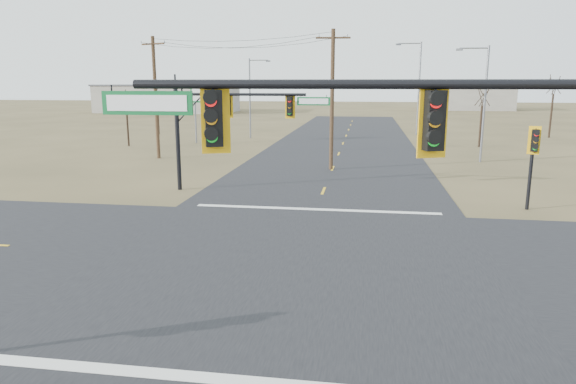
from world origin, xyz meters
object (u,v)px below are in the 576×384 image
Objects in this scene: bare_tree_a at (126,99)px; bare_tree_b at (157,96)px; highway_sign at (207,100)px; utility_pole_near at (332,98)px; utility_pole_far at (156,96)px; pedestal_signal_ne at (534,148)px; bare_tree_c at (483,95)px; streetlight_a at (482,98)px; mast_arm_far at (233,114)px; streetlight_c at (251,94)px; bare_tree_d at (554,84)px; mast_arm_near at (441,153)px; streetlight_b at (417,83)px.

bare_tree_b is (-1.78, 11.92, -0.02)m from bare_tree_a.
highway_sign is at bearing 26.55° from bare_tree_a.
utility_pole_far is at bearing 166.22° from utility_pole_near.
bare_tree_c is (2.97, 26.17, 1.92)m from pedestal_signal_ne.
streetlight_a is at bearing -10.09° from bare_tree_a.
mast_arm_far is 1.40× the size of bare_tree_c.
utility_pole_near is 1.71× the size of bare_tree_b.
bare_tree_c is at bearing -24.76° from streetlight_c.
highway_sign is at bearing 111.42° from mast_arm_far.
bare_tree_a is 0.78× the size of bare_tree_d.
bare_tree_c reaches higher than pedestal_signal_ne.
streetlight_b reaches higher than mast_arm_near.
streetlight_c is 1.18× the size of bare_tree_d.
highway_sign is 12.18m from bare_tree_b.
pedestal_signal_ne is at bearing -96.48° from bare_tree_c.
pedestal_signal_ne is 14.98m from utility_pole_near.
streetlight_a is at bearing -101.99° from bare_tree_c.
bare_tree_b is (-8.81, 8.41, 0.16)m from highway_sign.
streetlight_b is at bearing 73.23° from utility_pole_near.
streetlight_c is at bearing 101.15° from mast_arm_far.
utility_pole_far is at bearing 129.08° from mast_arm_far.
highway_sign is at bearing 86.04° from utility_pole_far.
bare_tree_a is (-31.14, 21.72, 1.53)m from pedestal_signal_ne.
utility_pole_far is at bearing -151.06° from streetlight_b.
bare_tree_d is (12.70, 36.53, 2.92)m from pedestal_signal_ne.
bare_tree_c is (34.11, 4.45, 0.38)m from bare_tree_a.
streetlight_b is 1.91× the size of bare_tree_b.
bare_tree_b is at bearing 153.31° from streetlight_c.
mast_arm_near reaches higher than pedestal_signal_ne.
utility_pole_near is at bearing 60.13° from mast_arm_far.
streetlight_a reaches higher than streetlight_c.
mast_arm_near reaches higher than bare_tree_a.
utility_pole_near is (4.96, 8.44, 0.63)m from mast_arm_far.
utility_pole_far is at bearing 170.89° from pedestal_signal_ne.
bare_tree_c is (23.67, -4.64, 0.04)m from streetlight_c.
streetlight_c is at bearing 144.44° from pedestal_signal_ne.
highway_sign reaches higher than bare_tree_b.
streetlight_b is 14.93m from bare_tree_d.
mast_arm_near is 1.18× the size of streetlight_c.
utility_pole_far is 1.10× the size of streetlight_a.
bare_tree_c reaches higher than bare_tree_a.
mast_arm_near is 1.79× the size of bare_tree_a.
streetlight_a is 10.37m from bare_tree_c.
pedestal_signal_ne is 0.65× the size of bare_tree_c.
bare_tree_a is (-28.98, -16.19, -1.53)m from streetlight_b.
mast_arm_near is 54.63m from streetlight_b.
mast_arm_near is 27.40m from utility_pole_near.
highway_sign is 0.71× the size of streetlight_c.
utility_pole_near is at bearing -131.70° from bare_tree_d.
bare_tree_b is at bearing 119.77° from mast_arm_far.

